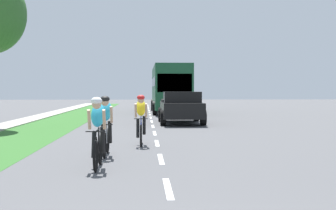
# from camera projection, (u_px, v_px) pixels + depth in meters

# --- Properties ---
(ground_plane) EXTENTS (120.00, 120.00, 0.00)m
(ground_plane) POSITION_uv_depth(u_px,v_px,m) (152.00, 124.00, 23.48)
(ground_plane) COLOR #4C4C4F
(grass_verge) EXTENTS (2.92, 70.00, 0.01)m
(grass_verge) POSITION_uv_depth(u_px,v_px,m) (53.00, 125.00, 23.23)
(grass_verge) COLOR #2D6026
(grass_verge) RESTS_ON ground_plane
(sidewalk_concrete) EXTENTS (1.31, 70.00, 0.10)m
(sidewalk_concrete) POSITION_uv_depth(u_px,v_px,m) (10.00, 125.00, 23.12)
(sidewalk_concrete) COLOR #9E998E
(sidewalk_concrete) RESTS_ON ground_plane
(lane_markings_center) EXTENTS (0.12, 54.30, 0.01)m
(lane_markings_center) POSITION_uv_depth(u_px,v_px,m) (151.00, 119.00, 27.47)
(lane_markings_center) COLOR white
(lane_markings_center) RESTS_ON ground_plane
(cyclist_lead) EXTENTS (0.42, 1.72, 1.58)m
(cyclist_lead) POSITION_uv_depth(u_px,v_px,m) (98.00, 132.00, 10.31)
(cyclist_lead) COLOR black
(cyclist_lead) RESTS_ON ground_plane
(cyclist_trailing) EXTENTS (0.42, 1.72, 1.58)m
(cyclist_trailing) POSITION_uv_depth(u_px,v_px,m) (106.00, 125.00, 12.29)
(cyclist_trailing) COLOR black
(cyclist_trailing) RESTS_ON ground_plane
(cyclist_distant) EXTENTS (0.42, 1.72, 1.58)m
(cyclist_distant) POSITION_uv_depth(u_px,v_px,m) (141.00, 119.00, 14.67)
(cyclist_distant) COLOR black
(cyclist_distant) RESTS_ON ground_plane
(pickup_black) EXTENTS (2.22, 5.10, 1.64)m
(pickup_black) POSITION_uv_depth(u_px,v_px,m) (181.00, 107.00, 24.16)
(pickup_black) COLOR black
(pickup_black) RESTS_ON ground_plane
(bus_dark_green) EXTENTS (2.78, 11.60, 3.48)m
(bus_dark_green) POSITION_uv_depth(u_px,v_px,m) (170.00, 87.00, 35.96)
(bus_dark_green) COLOR #194C2D
(bus_dark_green) RESTS_ON ground_plane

